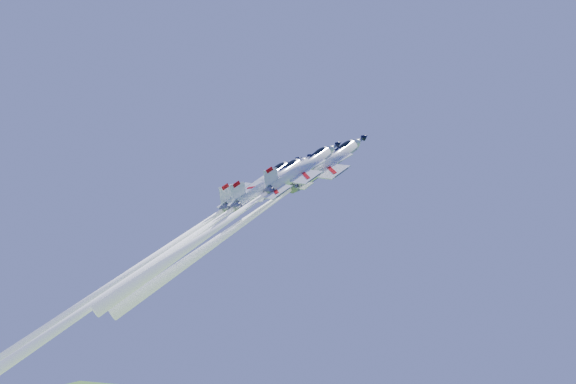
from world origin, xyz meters
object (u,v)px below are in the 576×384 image
at_px(jet_left, 167,248).
at_px(jet_right, 238,213).
at_px(jet_slot, 135,276).
at_px(jet_lead, 261,209).

relative_size(jet_left, jet_right, 1.34).
distance_m(jet_left, jet_slot, 12.52).
xyz_separation_m(jet_lead, jet_slot, (-11.02, -15.95, -9.90)).
bearing_deg(jet_lead, jet_right, -65.76).
bearing_deg(jet_slot, jet_right, 75.08).
bearing_deg(jet_left, jet_slot, -45.32).
relative_size(jet_lead, jet_left, 0.83).
height_order(jet_lead, jet_left, jet_lead).
xyz_separation_m(jet_lead, jet_left, (-13.77, -4.45, -5.80)).
bearing_deg(jet_right, jet_left, -155.94).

